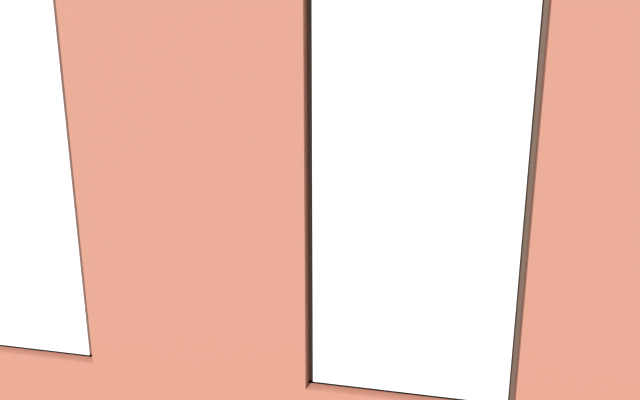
# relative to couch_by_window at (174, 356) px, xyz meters

# --- Properties ---
(ground_plane) EXTENTS (6.86, 6.43, 0.10)m
(ground_plane) POSITION_rel_couch_by_window_xyz_m (-0.48, -2.18, -0.38)
(ground_plane) COLOR brown
(brick_wall_with_windows) EXTENTS (6.26, 0.30, 3.55)m
(brick_wall_with_windows) POSITION_rel_couch_by_window_xyz_m (-0.48, 0.65, 1.44)
(brick_wall_with_windows) COLOR brown
(brick_wall_with_windows) RESTS_ON ground_plane
(white_wall_right) EXTENTS (0.10, 5.43, 3.55)m
(white_wall_right) POSITION_rel_couch_by_window_xyz_m (2.60, -1.98, 1.44)
(white_wall_right) COLOR white
(white_wall_right) RESTS_ON ground_plane
(couch_by_window) EXTENTS (1.85, 0.87, 0.80)m
(couch_by_window) POSITION_rel_couch_by_window_xyz_m (0.00, 0.00, 0.00)
(couch_by_window) COLOR black
(couch_by_window) RESTS_ON ground_plane
(couch_left) EXTENTS (0.91, 1.85, 0.80)m
(couch_left) POSITION_rel_couch_by_window_xyz_m (-2.91, -1.43, 0.00)
(couch_left) COLOR black
(couch_left) RESTS_ON ground_plane
(coffee_table) EXTENTS (1.46, 0.71, 0.41)m
(coffee_table) POSITION_rel_couch_by_window_xyz_m (-0.71, -2.46, 0.03)
(coffee_table) COLOR tan
(coffee_table) RESTS_ON ground_plane
(cup_ceramic) EXTENTS (0.08, 0.08, 0.09)m
(cup_ceramic) POSITION_rel_couch_by_window_xyz_m (-1.11, -2.58, 0.13)
(cup_ceramic) COLOR #33567F
(cup_ceramic) RESTS_ON coffee_table
(table_plant_small) EXTENTS (0.16, 0.16, 0.25)m
(table_plant_small) POSITION_rel_couch_by_window_xyz_m (-0.53, -2.55, 0.21)
(table_plant_small) COLOR #47423D
(table_plant_small) RESTS_ON coffee_table
(remote_black) EXTENTS (0.13, 0.17, 0.02)m
(remote_black) POSITION_rel_couch_by_window_xyz_m (-0.71, -2.46, 0.09)
(remote_black) COLOR black
(remote_black) RESTS_ON coffee_table
(media_console) EXTENTS (1.08, 0.42, 0.46)m
(media_console) POSITION_rel_couch_by_window_xyz_m (2.30, -1.72, -0.10)
(media_console) COLOR black
(media_console) RESTS_ON ground_plane
(tv_flatscreen) EXTENTS (1.06, 0.20, 0.69)m
(tv_flatscreen) POSITION_rel_couch_by_window_xyz_m (2.30, -1.72, 0.48)
(tv_flatscreen) COLOR black
(tv_flatscreen) RESTS_ON media_console
(potted_plant_near_tv) EXTENTS (0.45, 0.45, 0.82)m
(potted_plant_near_tv) POSITION_rel_couch_by_window_xyz_m (1.75, -0.73, 0.20)
(potted_plant_near_tv) COLOR beige
(potted_plant_near_tv) RESTS_ON ground_plane
(potted_plant_between_couches) EXTENTS (0.39, 0.39, 0.67)m
(potted_plant_between_couches) POSITION_rel_couch_by_window_xyz_m (-1.37, -0.05, 0.08)
(potted_plant_between_couches) COLOR gray
(potted_plant_between_couches) RESTS_ON ground_plane
(potted_plant_corner_near_left) EXTENTS (0.70, 0.70, 1.10)m
(potted_plant_corner_near_left) POSITION_rel_couch_by_window_xyz_m (-3.06, -4.40, 0.38)
(potted_plant_corner_near_left) COLOR #9E5638
(potted_plant_corner_near_left) RESTS_ON ground_plane
(potted_plant_by_left_couch) EXTENTS (0.37, 0.37, 0.58)m
(potted_plant_by_left_couch) POSITION_rel_couch_by_window_xyz_m (-2.51, -2.80, 0.07)
(potted_plant_by_left_couch) COLOR #9E5638
(potted_plant_by_left_couch) RESTS_ON ground_plane
(potted_plant_mid_room_small) EXTENTS (0.48, 0.48, 0.81)m
(potted_plant_mid_room_small) POSITION_rel_couch_by_window_xyz_m (-1.49, -3.09, 0.22)
(potted_plant_mid_room_small) COLOR #9E5638
(potted_plant_mid_room_small) RESTS_ON ground_plane
(potted_plant_foreground_right) EXTENTS (0.48, 0.48, 0.80)m
(potted_plant_foreground_right) POSITION_rel_couch_by_window_xyz_m (2.00, -4.35, 0.19)
(potted_plant_foreground_right) COLOR #47423D
(potted_plant_foreground_right) RESTS_ON ground_plane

